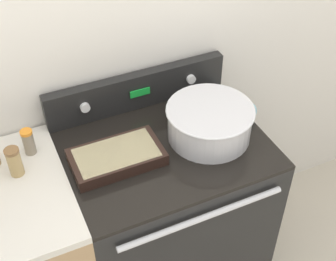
{
  "coord_description": "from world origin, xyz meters",
  "views": [
    {
      "loc": [
        -0.57,
        -0.94,
        2.21
      ],
      "look_at": [
        0.02,
        0.33,
        1.0
      ],
      "focal_mm": 50.0,
      "sensor_mm": 36.0,
      "label": 1
    }
  ],
  "objects_px": {
    "ladle": "(246,110)",
    "spice_jar_orange_cap": "(28,142)",
    "mixing_bowl": "(210,121)",
    "spice_jar_brown_cap": "(15,162)",
    "casserole_dish": "(117,156)"
  },
  "relations": [
    {
      "from": "ladle",
      "to": "spice_jar_orange_cap",
      "type": "height_order",
      "value": "spice_jar_orange_cap"
    },
    {
      "from": "mixing_bowl",
      "to": "spice_jar_brown_cap",
      "type": "xyz_separation_m",
      "value": [
        -0.75,
        0.1,
        -0.01
      ]
    },
    {
      "from": "mixing_bowl",
      "to": "casserole_dish",
      "type": "height_order",
      "value": "mixing_bowl"
    },
    {
      "from": "casserole_dish",
      "to": "ladle",
      "type": "bearing_deg",
      "value": 3.04
    },
    {
      "from": "mixing_bowl",
      "to": "ladle",
      "type": "distance_m",
      "value": 0.21
    },
    {
      "from": "ladle",
      "to": "spice_jar_brown_cap",
      "type": "distance_m",
      "value": 0.96
    },
    {
      "from": "mixing_bowl",
      "to": "spice_jar_brown_cap",
      "type": "relative_size",
      "value": 2.97
    },
    {
      "from": "ladle",
      "to": "spice_jar_orange_cap",
      "type": "xyz_separation_m",
      "value": [
        -0.89,
        0.15,
        0.03
      ]
    },
    {
      "from": "casserole_dish",
      "to": "spice_jar_brown_cap",
      "type": "xyz_separation_m",
      "value": [
        -0.36,
        0.09,
        0.04
      ]
    },
    {
      "from": "ladle",
      "to": "spice_jar_orange_cap",
      "type": "relative_size",
      "value": 2.73
    },
    {
      "from": "mixing_bowl",
      "to": "spice_jar_orange_cap",
      "type": "relative_size",
      "value": 3.23
    },
    {
      "from": "mixing_bowl",
      "to": "ladle",
      "type": "bearing_deg",
      "value": 12.63
    },
    {
      "from": "ladle",
      "to": "spice_jar_brown_cap",
      "type": "height_order",
      "value": "spice_jar_brown_cap"
    },
    {
      "from": "casserole_dish",
      "to": "spice_jar_orange_cap",
      "type": "relative_size",
      "value": 3.2
    },
    {
      "from": "ladle",
      "to": "spice_jar_brown_cap",
      "type": "bearing_deg",
      "value": 176.76
    }
  ]
}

